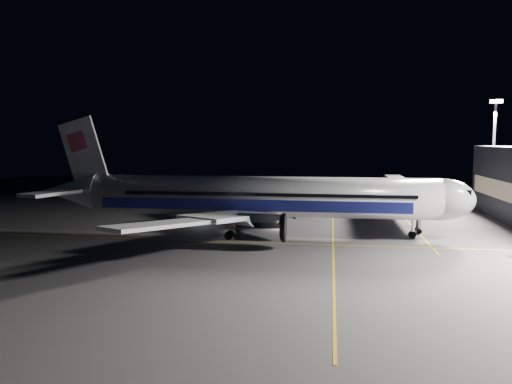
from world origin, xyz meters
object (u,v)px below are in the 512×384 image
object	(u,v)px
jet_bridge	(405,191)
baggage_tug	(203,212)
safety_cone_a	(227,226)
airliner	(253,197)
safety_cone_b	(234,226)
safety_cone_c	(250,216)
floodlight_mast_north	(494,144)

from	to	relation	value
jet_bridge	baggage_tug	bearing A→B (deg)	-171.53
safety_cone_a	airliner	bearing A→B (deg)	-40.59
safety_cone_b	safety_cone_c	bearing A→B (deg)	84.92
jet_bridge	safety_cone_a	bearing A→B (deg)	-153.13
jet_bridge	safety_cone_b	distance (m)	30.48
jet_bridge	airliner	bearing A→B (deg)	-141.96
airliner	jet_bridge	size ratio (longest dim) A/B	1.79
jet_bridge	safety_cone_c	xyz separation A→B (m)	(-25.81, -4.06, -4.27)
jet_bridge	floodlight_mast_north	xyz separation A→B (m)	(18.00, 13.93, 7.79)
baggage_tug	jet_bridge	bearing A→B (deg)	-1.55
jet_bridge	baggage_tug	distance (m)	34.37
baggage_tug	safety_cone_c	size ratio (longest dim) A/B	4.83
floodlight_mast_north	safety_cone_a	size ratio (longest dim) A/B	30.30
jet_bridge	safety_cone_b	xyz separation A→B (m)	(-26.70, -14.06, -4.30)
airliner	floodlight_mast_north	size ratio (longest dim) A/B	2.97
floodlight_mast_north	baggage_tug	size ratio (longest dim) A/B	6.81
airliner	baggage_tug	size ratio (longest dim) A/B	20.22
safety_cone_c	airliner	bearing A→B (deg)	-78.94
airliner	safety_cone_c	size ratio (longest dim) A/B	97.75
safety_cone_a	baggage_tug	bearing A→B (deg)	123.86
airliner	jet_bridge	distance (m)	29.31
jet_bridge	safety_cone_a	size ratio (longest dim) A/B	50.35
floodlight_mast_north	safety_cone_a	xyz separation A→B (m)	(-45.74, -27.99, -12.03)
floodlight_mast_north	safety_cone_a	world-z (taller)	floodlight_mast_north
baggage_tug	floodlight_mast_north	bearing A→B (deg)	10.08
airliner	floodlight_mast_north	distance (m)	52.56
airliner	safety_cone_b	world-z (taller)	airliner
airliner	baggage_tug	world-z (taller)	airliner
floodlight_mast_north	safety_cone_c	size ratio (longest dim) A/B	32.91
safety_cone_a	safety_cone_b	distance (m)	1.05
safety_cone_b	safety_cone_c	size ratio (longest dim) A/B	0.90
airliner	floodlight_mast_north	bearing A→B (deg)	37.91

